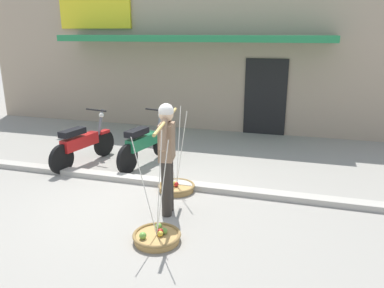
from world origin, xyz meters
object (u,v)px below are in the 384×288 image
at_px(fruit_basket_right_side, 157,236).
at_px(motorcycle_nearest_shop, 82,144).
at_px(motorcycle_second_in_row, 144,143).
at_px(fruit_vendor, 167,152).
at_px(fruit_basket_left_side, 176,187).

height_order(fruit_basket_right_side, motorcycle_nearest_shop, fruit_basket_right_side).
bearing_deg(motorcycle_second_in_row, fruit_vendor, -58.11).
relative_size(fruit_vendor, fruit_basket_left_side, 1.17).
bearing_deg(motorcycle_second_in_row, fruit_basket_left_side, -46.37).
xyz_separation_m(fruit_vendor, fruit_basket_left_side, (-0.14, 0.82, -0.90)).
bearing_deg(fruit_vendor, motorcycle_second_in_row, 121.89).
bearing_deg(fruit_basket_left_side, fruit_vendor, -80.35).
height_order(fruit_basket_right_side, motorcycle_second_in_row, fruit_basket_right_side).
distance_m(motorcycle_nearest_shop, motorcycle_second_in_row, 1.28).
xyz_separation_m(fruit_basket_right_side, motorcycle_second_in_row, (-1.35, 2.76, 0.38)).
relative_size(fruit_basket_left_side, motorcycle_second_in_row, 0.81).
xyz_separation_m(fruit_vendor, fruit_basket_right_side, (0.14, -0.82, -0.90)).
distance_m(fruit_basket_left_side, motorcycle_nearest_shop, 2.44).
relative_size(fruit_basket_right_side, motorcycle_second_in_row, 0.81).
distance_m(fruit_vendor, motorcycle_nearest_shop, 2.94).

